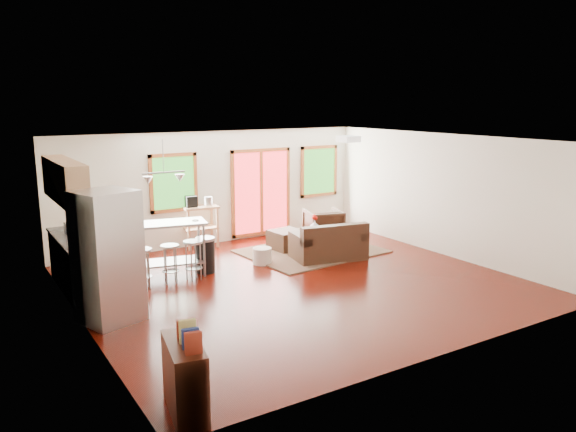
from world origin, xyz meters
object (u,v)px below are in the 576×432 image
kitchen_cart (199,212)px  loveseat (329,245)px  coffee_table (330,233)px  armchair (323,224)px  rug (311,251)px  refrigerator (108,257)px  ottoman (286,240)px  island (162,240)px

kitchen_cart → loveseat: bearing=-51.2°
coffee_table → armchair: size_ratio=1.22×
rug → refrigerator: (-4.78, -1.63, 0.98)m
refrigerator → kitchen_cart: bearing=31.2°
coffee_table → ottoman: (-1.00, 0.26, -0.09)m
rug → coffee_table: coffee_table is taller
island → rug: bearing=-0.4°
rug → armchair: 1.13m
loveseat → island: size_ratio=0.92×
armchair → refrigerator: refrigerator is taller
coffee_table → island: (-4.01, -0.16, 0.41)m
armchair → loveseat: bearing=74.6°
kitchen_cart → refrigerator: bearing=-130.7°
loveseat → kitchen_cart: (-1.90, 2.37, 0.50)m
rug → loveseat: 0.74m
ottoman → island: island is taller
refrigerator → kitchen_cart: 4.39m
loveseat → coffee_table: loveseat is taller
ottoman → refrigerator: (-4.41, -2.08, 0.78)m
coffee_table → refrigerator: bearing=-161.4°
armchair → ottoman: armchair is taller
coffee_table → refrigerator: (-5.41, -1.82, 0.69)m
island → kitchen_cart: size_ratio=1.47×
refrigerator → island: (1.39, 1.66, -0.28)m
island → kitchen_cart: 2.22m
ottoman → island: bearing=-172.0°
ottoman → kitchen_cart: size_ratio=0.55×
armchair → ottoman: bearing=27.1°
loveseat → refrigerator: 4.91m
loveseat → refrigerator: size_ratio=0.81×
refrigerator → kitchen_cart: (2.86, 3.32, -0.18)m
armchair → ottoman: 1.22m
kitchen_cart → ottoman: bearing=-38.7°
rug → refrigerator: refrigerator is taller
refrigerator → loveseat: bearing=-6.7°
ottoman → kitchen_cart: kitchen_cart is taller
armchair → island: (-4.19, -0.67, 0.30)m
refrigerator → island: 2.19m
coffee_table → armchair: 0.54m
coffee_table → armchair: bearing=70.5°
armchair → refrigerator: size_ratio=0.42×
island → ottoman: bearing=8.0°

